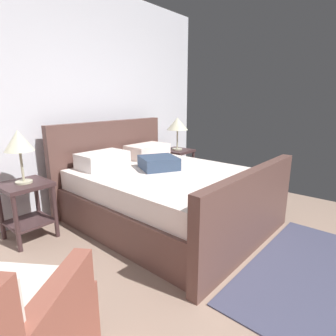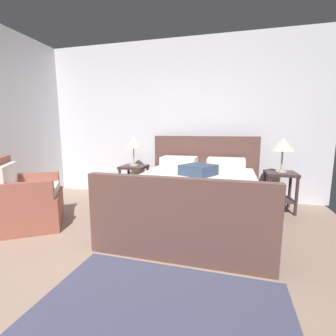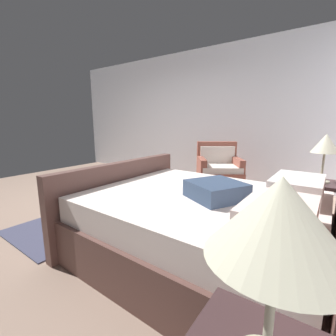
{
  "view_description": "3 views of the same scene",
  "coord_description": "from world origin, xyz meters",
  "px_view_note": "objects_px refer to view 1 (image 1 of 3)",
  "views": [
    {
      "loc": [
        -1.82,
        0.06,
        1.42
      ],
      "look_at": [
        0.48,
        1.96,
        0.66
      ],
      "focal_mm": 29.4,
      "sensor_mm": 36.0,
      "label": 1
    },
    {
      "loc": [
        0.87,
        -1.05,
        1.23
      ],
      "look_at": [
        0.12,
        1.95,
        0.73
      ],
      "focal_mm": 25.23,
      "sensor_mm": 36.0,
      "label": 2
    },
    {
      "loc": [
        2.23,
        2.83,
        1.23
      ],
      "look_at": [
        0.47,
        1.62,
        0.81
      ],
      "focal_mm": 24.5,
      "sensor_mm": 36.0,
      "label": 3
    }
  ],
  "objects_px": {
    "nightstand_left": "(27,201)",
    "table_lamp_left": "(19,142)",
    "bed": "(164,193)",
    "nightstand_right": "(177,161)",
    "table_lamp_right": "(177,124)"
  },
  "relations": [
    {
      "from": "bed",
      "to": "nightstand_right",
      "type": "relative_size",
      "value": 3.63
    },
    {
      "from": "nightstand_right",
      "to": "table_lamp_left",
      "type": "relative_size",
      "value": 1.14
    },
    {
      "from": "bed",
      "to": "nightstand_left",
      "type": "xyz_separation_m",
      "value": [
        -1.2,
        0.8,
        0.05
      ]
    },
    {
      "from": "bed",
      "to": "table_lamp_left",
      "type": "bearing_deg",
      "value": 146.24
    },
    {
      "from": "table_lamp_right",
      "to": "table_lamp_left",
      "type": "relative_size",
      "value": 0.99
    },
    {
      "from": "table_lamp_right",
      "to": "nightstand_left",
      "type": "bearing_deg",
      "value": 178.29
    },
    {
      "from": "nightstand_right",
      "to": "bed",
      "type": "bearing_deg",
      "value": -148.6
    },
    {
      "from": "nightstand_right",
      "to": "table_lamp_right",
      "type": "bearing_deg",
      "value": 63.43
    },
    {
      "from": "bed",
      "to": "nightstand_left",
      "type": "distance_m",
      "value": 1.45
    },
    {
      "from": "bed",
      "to": "table_lamp_right",
      "type": "relative_size",
      "value": 4.2
    },
    {
      "from": "nightstand_left",
      "to": "table_lamp_left",
      "type": "bearing_deg",
      "value": 108.43
    },
    {
      "from": "bed",
      "to": "table_lamp_right",
      "type": "height_order",
      "value": "bed"
    },
    {
      "from": "table_lamp_right",
      "to": "nightstand_left",
      "type": "relative_size",
      "value": 0.87
    },
    {
      "from": "table_lamp_left",
      "to": "nightstand_right",
      "type": "bearing_deg",
      "value": -1.71
    },
    {
      "from": "nightstand_right",
      "to": "table_lamp_left",
      "type": "distance_m",
      "value": 2.48
    }
  ]
}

